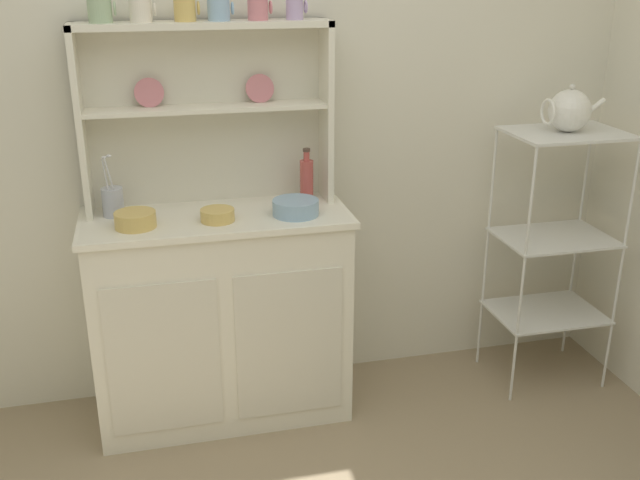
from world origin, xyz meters
name	(u,v)px	position (x,y,z in m)	size (l,w,h in m)	color
wall_back	(246,102)	(0.00, 1.62, 1.25)	(3.84, 0.05, 2.50)	silver
hutch_cabinet	(221,314)	(-0.17, 1.37, 0.45)	(1.02, 0.45, 0.87)	silver
hutch_shelf_unit	(206,100)	(-0.17, 1.53, 1.28)	(0.95, 0.18, 0.70)	silver
bakers_rack	(555,228)	(1.26, 1.31, 0.71)	(0.47, 0.35, 1.13)	silver
cup_sage_0	(100,10)	(-0.52, 1.49, 1.62)	(0.10, 0.08, 0.09)	#9EB78E
cup_cream_1	(141,11)	(-0.38, 1.49, 1.61)	(0.09, 0.08, 0.08)	silver
cup_gold_2	(185,9)	(-0.23, 1.49, 1.61)	(0.09, 0.08, 0.08)	#DBB760
cup_sky_3	(219,10)	(-0.11, 1.49, 1.61)	(0.10, 0.08, 0.08)	#8EB2D1
cup_rose_4	(258,9)	(0.04, 1.49, 1.61)	(0.09, 0.08, 0.08)	#D17A84
cup_lilac_5	(295,8)	(0.18, 1.49, 1.61)	(0.08, 0.06, 0.08)	#B79ECC
bowl_mixing_large	(135,220)	(-0.47, 1.29, 0.90)	(0.15, 0.15, 0.06)	#DBB760
bowl_floral_medium	(218,215)	(-0.17, 1.29, 0.89)	(0.13, 0.13, 0.05)	#DBB760
bowl_cream_small	(296,207)	(0.13, 1.29, 0.90)	(0.18, 0.18, 0.06)	#8EB2D1
jam_bottle	(307,179)	(0.21, 1.45, 0.96)	(0.05, 0.05, 0.22)	#B74C47
utensil_jar	(113,201)	(-0.55, 1.44, 0.93)	(0.08, 0.08, 0.24)	#B2B7C6
porcelain_teapot	(569,111)	(1.26, 1.31, 1.22)	(0.26, 0.17, 0.19)	white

